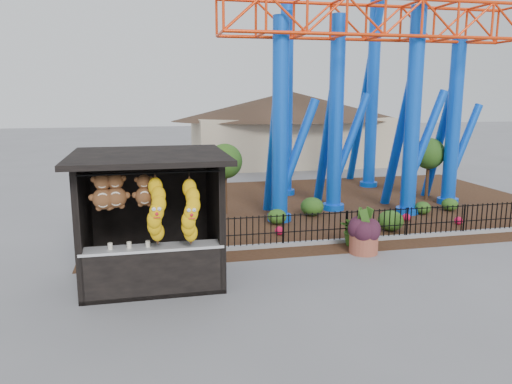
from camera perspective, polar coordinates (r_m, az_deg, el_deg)
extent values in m
plane|color=slate|center=(11.94, 3.32, -10.77)|extent=(120.00, 120.00, 0.00)
cube|color=#331E11|center=(20.43, 7.98, -1.51)|extent=(18.00, 12.00, 0.02)
cube|color=gray|center=(15.98, 14.29, -5.15)|extent=(18.00, 0.18, 0.12)
cube|color=black|center=(12.63, -11.62, -9.48)|extent=(3.20, 2.60, 0.10)
cube|color=black|center=(13.41, -11.97, -1.81)|extent=(3.20, 0.12, 3.00)
cube|color=black|center=(12.29, -19.09, -3.38)|extent=(0.12, 2.60, 3.00)
cube|color=black|center=(12.31, -4.70, -2.77)|extent=(0.12, 2.60, 3.00)
cube|color=black|center=(11.67, -12.17, 4.05)|extent=(3.50, 3.40, 0.12)
cube|color=black|center=(11.11, -19.72, -4.94)|extent=(0.14, 0.14, 3.00)
cube|color=black|center=(11.13, -3.86, -4.26)|extent=(0.14, 0.14, 3.00)
cube|color=black|center=(11.48, -11.61, -8.97)|extent=(3.00, 0.50, 1.10)
cube|color=silver|center=(11.29, -11.72, -6.26)|extent=(3.10, 0.55, 0.06)
cylinder|color=black|center=(10.51, -12.05, 2.13)|extent=(2.90, 0.04, 0.04)
cylinder|color=blue|center=(17.28, 2.79, 7.99)|extent=(0.56, 0.56, 7.00)
cylinder|color=blue|center=(17.79, 2.69, -2.94)|extent=(0.84, 0.84, 0.24)
cylinder|color=blue|center=(19.21, 9.12, 8.63)|extent=(0.56, 0.56, 7.30)
cylinder|color=blue|center=(19.68, 8.81, -1.69)|extent=(0.84, 0.84, 0.24)
cylinder|color=blue|center=(19.21, 17.50, 8.56)|extent=(0.56, 0.56, 7.50)
cylinder|color=blue|center=(19.68, 16.88, -2.04)|extent=(0.84, 0.84, 0.24)
cylinder|color=blue|center=(21.57, 21.64, 7.33)|extent=(0.56, 0.56, 6.60)
cylinder|color=blue|center=(21.98, 21.04, -0.96)|extent=(0.84, 0.84, 0.24)
cylinder|color=blue|center=(22.00, 3.50, 11.93)|extent=(0.56, 0.56, 9.50)
cylinder|color=blue|center=(22.42, 3.36, 0.01)|extent=(0.84, 0.84, 0.24)
cylinder|color=blue|center=(24.55, 13.25, 12.75)|extent=(0.56, 0.56, 10.50)
cylinder|color=blue|center=(24.92, 12.72, 0.88)|extent=(0.84, 0.84, 0.24)
cylinder|color=blue|center=(18.22, 2.01, 5.40)|extent=(0.36, 2.21, 5.85)
cylinder|color=blue|center=(17.85, 4.68, 4.69)|extent=(1.62, 0.32, 3.73)
cylinder|color=blue|center=(20.10, 8.09, 6.16)|extent=(0.36, 2.29, 6.10)
cylinder|color=blue|center=(19.83, 10.59, 5.49)|extent=(1.67, 0.32, 3.88)
cylinder|color=blue|center=(20.05, 16.06, 6.04)|extent=(0.36, 2.34, 6.26)
cylinder|color=blue|center=(19.90, 18.63, 5.31)|extent=(1.71, 0.32, 3.99)
cylinder|color=blue|center=(22.38, 20.20, 5.42)|extent=(0.36, 2.10, 5.53)
cylinder|color=blue|center=(22.29, 22.52, 4.81)|extent=(1.54, 0.32, 3.52)
cylinder|color=#994B37|center=(14.54, 12.20, -5.72)|extent=(0.89, 0.89, 0.59)
ellipsoid|color=#301320|center=(14.37, 12.30, -3.38)|extent=(0.70, 0.70, 0.64)
imported|color=#205D1B|center=(15.15, 11.15, -4.22)|extent=(1.12, 1.06, 0.98)
ellipsoid|color=#294E17|center=(17.27, 2.43, -2.83)|extent=(0.66, 0.66, 0.53)
ellipsoid|color=#294E17|center=(17.01, 15.13, -3.18)|extent=(0.84, 0.84, 0.67)
ellipsoid|color=#294E17|center=(19.69, 18.52, -1.74)|extent=(0.59, 0.59, 0.47)
ellipsoid|color=#294E17|center=(18.54, 6.43, -1.67)|extent=(0.86, 0.86, 0.68)
ellipsoid|color=#294E17|center=(20.62, 21.27, -1.33)|extent=(0.62, 0.62, 0.49)
sphere|color=red|center=(15.98, 2.68, -4.45)|extent=(0.28, 0.28, 0.28)
sphere|color=red|center=(17.05, 11.60, -3.67)|extent=(0.28, 0.28, 0.28)
sphere|color=red|center=(18.47, 16.81, -2.78)|extent=(0.28, 0.28, 0.28)
sphere|color=red|center=(18.57, 22.14, -3.05)|extent=(0.28, 0.28, 0.28)
cube|color=#BFAD8C|center=(32.09, 3.89, 5.87)|extent=(12.00, 6.00, 3.00)
cone|color=#332319|center=(31.96, 3.95, 10.16)|extent=(15.00, 15.00, 1.80)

